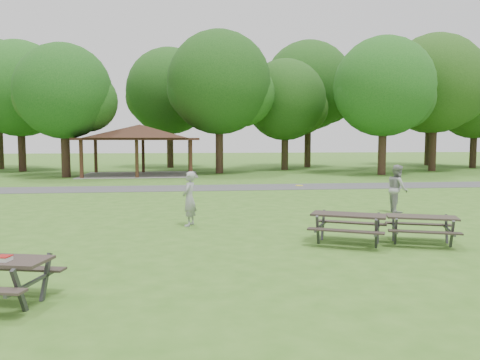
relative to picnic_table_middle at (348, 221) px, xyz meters
name	(u,v)px	position (x,y,z in m)	size (l,w,h in m)	color
ground	(220,246)	(-3.26, 0.18, -0.59)	(160.00, 160.00, 0.00)	#3A6B1E
asphalt_path	(199,188)	(-3.26, 14.18, -0.58)	(120.00, 3.20, 0.02)	#454547
pavilion	(140,134)	(-7.26, 24.18, 2.47)	(8.60, 7.01, 3.76)	#391F14
tree_row_c	(21,92)	(-17.16, 29.20, 5.95)	(8.19, 7.80, 10.67)	black
tree_row_d	(65,94)	(-12.18, 22.70, 5.18)	(6.93, 6.60, 9.27)	black
tree_row_e	(220,86)	(-1.16, 25.20, 6.19)	(8.40, 8.00, 11.02)	#311F15
tree_row_f	(286,102)	(4.83, 28.70, 5.25)	(7.35, 7.00, 9.55)	#2E2114
tree_row_g	(385,90)	(10.83, 22.20, 5.74)	(7.77, 7.40, 10.25)	#301E15
tree_row_h	(436,87)	(16.84, 25.70, 6.44)	(8.61, 8.20, 11.37)	#321F16
tree_row_i	(476,104)	(22.82, 29.20, 5.32)	(7.14, 6.80, 9.52)	black
tree_deep_b	(171,94)	(-5.16, 33.20, 6.30)	(8.40, 8.00, 11.13)	black
tree_deep_c	(309,88)	(7.84, 32.20, 6.86)	(8.82, 8.40, 11.90)	#312115
tree_deep_d	(430,96)	(20.84, 33.70, 6.44)	(8.40, 8.00, 11.27)	black
picnic_table_middle	(348,221)	(0.00, 0.00, 0.00)	(2.31, 2.15, 0.80)	#2D2420
picnic_table_far	(422,223)	(1.85, -0.23, -0.04)	(2.08, 1.88, 0.74)	#2F2922
frisbee_in_flight	(299,185)	(-0.31, 3.84, 0.54)	(0.28, 0.28, 0.02)	yellow
frisbee_thrower	(189,199)	(-3.98, 3.00, 0.25)	(0.61, 0.40, 1.68)	#969699
frisbee_catcher	(397,189)	(3.58, 4.73, 0.29)	(0.85, 0.66, 1.75)	#949497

